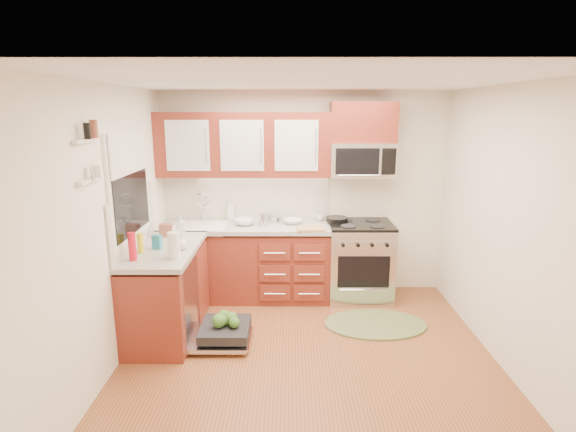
{
  "coord_description": "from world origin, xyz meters",
  "views": [
    {
      "loc": [
        -0.18,
        -3.79,
        2.28
      ],
      "look_at": [
        -0.19,
        0.85,
        1.18
      ],
      "focal_mm": 28.0,
      "sensor_mm": 36.0,
      "label": 1
    }
  ],
  "objects_px": {
    "dishwasher": "(221,333)",
    "cup": "(320,217)",
    "bowl_a": "(293,221)",
    "cutting_board": "(311,229)",
    "paper_towel_roll": "(174,245)",
    "bowl_b": "(245,222)",
    "microwave": "(362,160)",
    "sink": "(201,235)",
    "upper_cabinets": "(244,145)",
    "range": "(359,261)",
    "stock_pot": "(273,218)",
    "skillet": "(337,219)",
    "rug": "(375,324)"
  },
  "relations": [
    {
      "from": "skillet",
      "to": "bowl_a",
      "type": "height_order",
      "value": "skillet"
    },
    {
      "from": "skillet",
      "to": "sink",
      "type": "bearing_deg",
      "value": -176.28
    },
    {
      "from": "microwave",
      "to": "bowl_b",
      "type": "height_order",
      "value": "microwave"
    },
    {
      "from": "microwave",
      "to": "upper_cabinets",
      "type": "bearing_deg",
      "value": 178.98
    },
    {
      "from": "paper_towel_roll",
      "to": "cup",
      "type": "relative_size",
      "value": 2.29
    },
    {
      "from": "range",
      "to": "stock_pot",
      "type": "distance_m",
      "value": 1.19
    },
    {
      "from": "microwave",
      "to": "dishwasher",
      "type": "bearing_deg",
      "value": -140.93
    },
    {
      "from": "dishwasher",
      "to": "bowl_b",
      "type": "bearing_deg",
      "value": 83.01
    },
    {
      "from": "rug",
      "to": "range",
      "type": "bearing_deg",
      "value": 95.77
    },
    {
      "from": "skillet",
      "to": "cup",
      "type": "height_order",
      "value": "cup"
    },
    {
      "from": "skillet",
      "to": "cutting_board",
      "type": "relative_size",
      "value": 0.84
    },
    {
      "from": "upper_cabinets",
      "to": "cutting_board",
      "type": "height_order",
      "value": "upper_cabinets"
    },
    {
      "from": "microwave",
      "to": "cup",
      "type": "distance_m",
      "value": 0.88
    },
    {
      "from": "upper_cabinets",
      "to": "cup",
      "type": "height_order",
      "value": "upper_cabinets"
    },
    {
      "from": "upper_cabinets",
      "to": "bowl_a",
      "type": "distance_m",
      "value": 1.09
    },
    {
      "from": "paper_towel_roll",
      "to": "bowl_b",
      "type": "relative_size",
      "value": 1.04
    },
    {
      "from": "cutting_board",
      "to": "cup",
      "type": "xyz_separation_m",
      "value": [
        0.13,
        0.43,
        0.03
      ]
    },
    {
      "from": "range",
      "to": "dishwasher",
      "type": "height_order",
      "value": "range"
    },
    {
      "from": "sink",
      "to": "microwave",
      "type": "bearing_deg",
      "value": 3.85
    },
    {
      "from": "stock_pot",
      "to": "paper_towel_roll",
      "type": "bearing_deg",
      "value": -121.73
    },
    {
      "from": "upper_cabinets",
      "to": "microwave",
      "type": "relative_size",
      "value": 2.7
    },
    {
      "from": "bowl_b",
      "to": "paper_towel_roll",
      "type": "bearing_deg",
      "value": -113.02
    },
    {
      "from": "rug",
      "to": "bowl_b",
      "type": "relative_size",
      "value": 4.59
    },
    {
      "from": "sink",
      "to": "upper_cabinets",
      "type": "bearing_deg",
      "value": 16.45
    },
    {
      "from": "upper_cabinets",
      "to": "stock_pot",
      "type": "xyz_separation_m",
      "value": [
        0.35,
        0.03,
        -0.9
      ]
    },
    {
      "from": "upper_cabinets",
      "to": "sink",
      "type": "xyz_separation_m",
      "value": [
        -0.52,
        -0.16,
        -1.07
      ]
    },
    {
      "from": "upper_cabinets",
      "to": "bowl_b",
      "type": "bearing_deg",
      "value": -87.97
    },
    {
      "from": "cup",
      "to": "microwave",
      "type": "bearing_deg",
      "value": -11.77
    },
    {
      "from": "sink",
      "to": "dishwasher",
      "type": "distance_m",
      "value": 1.38
    },
    {
      "from": "paper_towel_roll",
      "to": "cup",
      "type": "bearing_deg",
      "value": 45.14
    },
    {
      "from": "microwave",
      "to": "paper_towel_roll",
      "type": "relative_size",
      "value": 3.03
    },
    {
      "from": "upper_cabinets",
      "to": "bowl_b",
      "type": "xyz_separation_m",
      "value": [
        0.0,
        -0.14,
        -0.91
      ]
    },
    {
      "from": "stock_pot",
      "to": "upper_cabinets",
      "type": "bearing_deg",
      "value": -175.86
    },
    {
      "from": "microwave",
      "to": "sink",
      "type": "height_order",
      "value": "microwave"
    },
    {
      "from": "upper_cabinets",
      "to": "dishwasher",
      "type": "distance_m",
      "value": 2.19
    },
    {
      "from": "microwave",
      "to": "range",
      "type": "bearing_deg",
      "value": -90.0
    },
    {
      "from": "cutting_board",
      "to": "range",
      "type": "bearing_deg",
      "value": 18.88
    },
    {
      "from": "microwave",
      "to": "rug",
      "type": "bearing_deg",
      "value": -85.02
    },
    {
      "from": "dishwasher",
      "to": "cup",
      "type": "relative_size",
      "value": 6.39
    },
    {
      "from": "dishwasher",
      "to": "upper_cabinets",
      "type": "bearing_deg",
      "value": 83.96
    },
    {
      "from": "microwave",
      "to": "sink",
      "type": "distance_m",
      "value": 2.13
    },
    {
      "from": "range",
      "to": "stock_pot",
      "type": "xyz_separation_m",
      "value": [
        -1.06,
        0.17,
        0.5
      ]
    },
    {
      "from": "range",
      "to": "cutting_board",
      "type": "bearing_deg",
      "value": -161.12
    },
    {
      "from": "upper_cabinets",
      "to": "range",
      "type": "bearing_deg",
      "value": -5.89
    },
    {
      "from": "paper_towel_roll",
      "to": "microwave",
      "type": "bearing_deg",
      "value": 35.11
    },
    {
      "from": "bowl_a",
      "to": "cutting_board",
      "type": "bearing_deg",
      "value": -53.68
    },
    {
      "from": "bowl_a",
      "to": "cup",
      "type": "distance_m",
      "value": 0.37
    },
    {
      "from": "sink",
      "to": "cup",
      "type": "distance_m",
      "value": 1.48
    },
    {
      "from": "skillet",
      "to": "cup",
      "type": "distance_m",
      "value": 0.23
    },
    {
      "from": "cutting_board",
      "to": "cup",
      "type": "distance_m",
      "value": 0.45
    }
  ]
}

